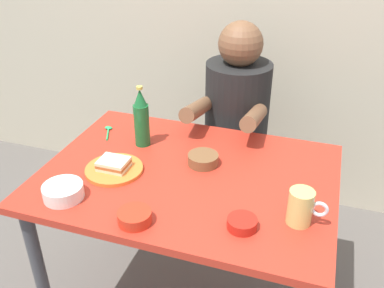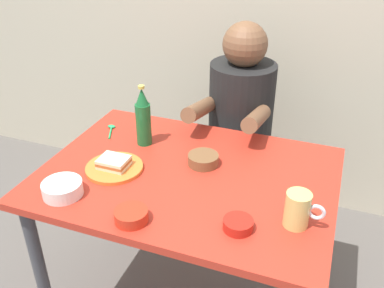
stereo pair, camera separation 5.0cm
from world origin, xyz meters
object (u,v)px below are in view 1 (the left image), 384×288
Objects in this scene: plate_orange at (114,169)px; person_seated at (237,104)px; dining_table at (188,193)px; stool at (233,173)px; sandwich at (114,164)px; sauce_bowl_chili at (135,216)px; beer_bottle at (141,119)px; beer_mug at (301,207)px.

person_seated is at bearing 65.62° from plate_orange.
dining_table is 2.44× the size of stool.
plate_orange is (-0.31, -0.70, 0.40)m from stool.
person_seated is 0.76m from sandwich.
beer_bottle is at bearing 111.29° from sauce_bowl_chili.
plate_orange is 0.84× the size of beer_bottle.
plate_orange is 0.25m from beer_bottle.
plate_orange is at bearing -94.78° from beer_bottle.
dining_table is at bearing -93.91° from stool.
beer_bottle reaches higher than sauce_bowl_chili.
plate_orange is 1.75× the size of beer_mug.
person_seated is 0.86m from beer_mug.
sandwich is 0.24m from beer_bottle.
sandwich is 0.87× the size of beer_mug.
sauce_bowl_chili reaches higher than stool.
dining_table is 0.70m from stool.
beer_bottle is at bearing -122.23° from person_seated.
person_seated is 6.54× the size of sauce_bowl_chili.
plate_orange is at bearing 0.00° from sandwich.
stool is 3.57× the size of beer_mug.
beer_mug is (0.39, -0.77, 0.03)m from person_seated.
stool is 1.04m from sauce_bowl_chili.
person_seated is 0.95m from sauce_bowl_chili.
stool is 2.05× the size of plate_orange.
plate_orange reaches higher than dining_table.
sandwich is at bearing 129.50° from sauce_bowl_chili.
sandwich is at bearing -164.57° from dining_table.
dining_table is 0.36m from beer_bottle.
person_seated is at bearing 57.77° from beer_bottle.
sauce_bowl_chili is at bearing -50.50° from sandwich.
sauce_bowl_chili reaches higher than plate_orange.
sauce_bowl_chili is at bearing -50.50° from plate_orange.
plate_orange is (-0.27, -0.07, 0.10)m from dining_table.
dining_table is at bearing 160.30° from beer_mug.
beer_mug is at bearing 18.35° from sauce_bowl_chili.
sauce_bowl_chili is at bearing -96.85° from person_seated.
sauce_bowl_chili is (0.20, -0.24, 0.02)m from plate_orange.
sandwich reaches higher than plate_orange.
beer_mug is (0.70, -0.08, 0.03)m from sandwich.
sauce_bowl_chili is (0.18, -0.47, -0.10)m from beer_bottle.
beer_mug is at bearing -63.41° from person_seated.
person_seated is (0.04, 0.62, 0.12)m from dining_table.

